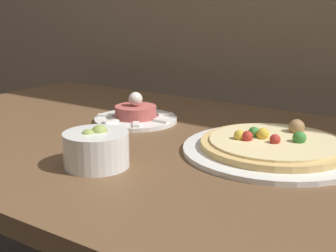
% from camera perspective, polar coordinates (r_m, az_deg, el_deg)
% --- Properties ---
extents(dining_table, '(1.34, 0.85, 0.80)m').
position_cam_1_polar(dining_table, '(1.09, -3.49, -6.38)').
color(dining_table, brown).
rests_on(dining_table, ground_plane).
extents(pizza_plate, '(0.37, 0.37, 0.05)m').
position_cam_1_polar(pizza_plate, '(0.96, 12.80, -2.43)').
color(pizza_plate, white).
rests_on(pizza_plate, dining_table).
extents(tartare_plate, '(0.21, 0.21, 0.08)m').
position_cam_1_polar(tartare_plate, '(1.18, -3.95, 1.31)').
color(tartare_plate, white).
rests_on(tartare_plate, dining_table).
extents(small_bowl, '(0.12, 0.12, 0.08)m').
position_cam_1_polar(small_bowl, '(0.86, -8.73, -2.71)').
color(small_bowl, white).
rests_on(small_bowl, dining_table).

